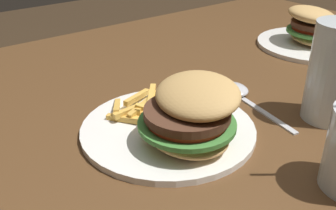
% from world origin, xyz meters
% --- Properties ---
extents(dining_table, '(1.29, 1.39, 0.73)m').
position_xyz_m(dining_table, '(0.00, 0.00, 0.60)').
color(dining_table, brown).
rests_on(dining_table, ground_plane).
extents(meal_plate_near, '(0.27, 0.27, 0.11)m').
position_xyz_m(meal_plate_near, '(-0.05, -0.19, 0.76)').
color(meal_plate_near, white).
rests_on(meal_plate_near, dining_table).
extents(beer_glass, '(0.08, 0.08, 0.16)m').
position_xyz_m(beer_glass, '(0.04, 0.04, 0.80)').
color(beer_glass, silver).
rests_on(beer_glass, dining_table).
extents(spoon, '(0.20, 0.07, 0.02)m').
position_xyz_m(spoon, '(-0.11, -0.01, 0.74)').
color(spoon, silver).
rests_on(spoon, dining_table).
extents(meal_plate_far, '(0.27, 0.27, 0.10)m').
position_xyz_m(meal_plate_far, '(-0.18, 0.33, 0.76)').
color(meal_plate_far, white).
rests_on(meal_plate_far, dining_table).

